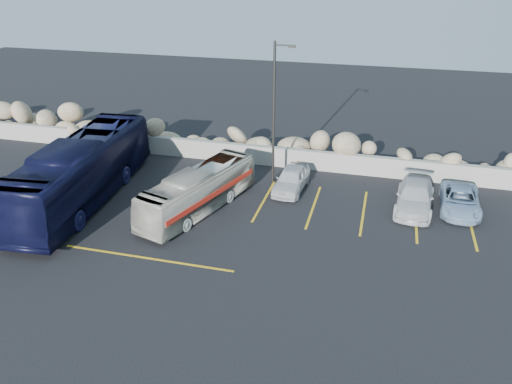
% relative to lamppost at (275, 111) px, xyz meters
% --- Properties ---
extents(ground, '(90.00, 90.00, 0.00)m').
position_rel_lamppost_xyz_m(ground, '(-2.56, -9.50, -4.30)').
color(ground, black).
rests_on(ground, ground).
extents(seawall, '(60.00, 0.40, 1.20)m').
position_rel_lamppost_xyz_m(seawall, '(-2.56, 2.50, -3.70)').
color(seawall, gray).
rests_on(seawall, ground).
extents(riprap_pile, '(54.00, 2.80, 2.60)m').
position_rel_lamppost_xyz_m(riprap_pile, '(-2.56, 3.70, -3.00)').
color(riprap_pile, '#978363').
rests_on(riprap_pile, ground).
extents(parking_lines, '(18.16, 9.36, 0.01)m').
position_rel_lamppost_xyz_m(parking_lines, '(2.09, -3.93, -4.29)').
color(parking_lines, gold).
rests_on(parking_lines, ground).
extents(lamppost, '(1.14, 0.18, 8.00)m').
position_rel_lamppost_xyz_m(lamppost, '(0.00, 0.00, 0.00)').
color(lamppost, '#2C2A27').
rests_on(lamppost, ground).
extents(vintage_bus, '(4.11, 8.13, 2.21)m').
position_rel_lamppost_xyz_m(vintage_bus, '(-2.94, -4.40, -3.19)').
color(vintage_bus, beige).
rests_on(vintage_bus, ground).
extents(tour_coach, '(3.88, 12.31, 3.37)m').
position_rel_lamppost_xyz_m(tour_coach, '(-9.33, -4.82, -2.61)').
color(tour_coach, black).
rests_on(tour_coach, ground).
extents(car_a, '(1.77, 3.90, 1.30)m').
position_rel_lamppost_xyz_m(car_a, '(1.19, -0.77, -3.65)').
color(car_a, silver).
rests_on(car_a, ground).
extents(car_c, '(2.20, 4.66, 1.31)m').
position_rel_lamppost_xyz_m(car_c, '(7.83, -1.34, -3.64)').
color(car_c, silver).
rests_on(car_c, ground).
extents(car_d, '(2.09, 4.22, 1.15)m').
position_rel_lamppost_xyz_m(car_d, '(10.11, -0.98, -3.72)').
color(car_d, '#8DAAC9').
rests_on(car_d, ground).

